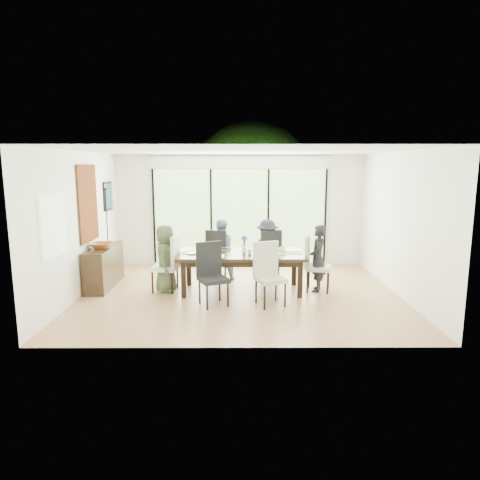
{
  "coord_description": "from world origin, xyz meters",
  "views": [
    {
      "loc": [
        -0.03,
        -7.95,
        2.44
      ],
      "look_at": [
        0.0,
        0.25,
        1.0
      ],
      "focal_mm": 32.0,
      "sensor_mm": 36.0,
      "label": 1
    }
  ],
  "objects_px": {
    "chair_right_end": "(319,263)",
    "person_right_end": "(318,258)",
    "chair_near_right": "(271,274)",
    "vase": "(244,249)",
    "laptop": "(197,253)",
    "cup_c": "(282,250)",
    "chair_left_end": "(165,263)",
    "table_top": "(242,255)",
    "cup_a": "(206,249)",
    "bowl": "(101,245)",
    "chair_far_right": "(267,254)",
    "person_left_end": "(166,258)",
    "cup_b": "(250,252)",
    "chair_near_left": "(213,275)",
    "sideboard": "(104,267)",
    "chair_far_left": "(220,254)",
    "person_far_left": "(220,250)",
    "person_far_right": "(267,250)"
  },
  "relations": [
    {
      "from": "chair_far_right",
      "to": "bowl",
      "type": "relative_size",
      "value": 2.59
    },
    {
      "from": "laptop",
      "to": "cup_a",
      "type": "relative_size",
      "value": 2.66
    },
    {
      "from": "person_far_right",
      "to": "vase",
      "type": "bearing_deg",
      "value": 70.42
    },
    {
      "from": "cup_c",
      "to": "chair_near_left",
      "type": "bearing_deg",
      "value": -143.27
    },
    {
      "from": "chair_near_right",
      "to": "laptop",
      "type": "bearing_deg",
      "value": 130.64
    },
    {
      "from": "laptop",
      "to": "chair_left_end",
      "type": "bearing_deg",
      "value": 141.06
    },
    {
      "from": "cup_c",
      "to": "chair_far_right",
      "type": "bearing_deg",
      "value": 108.43
    },
    {
      "from": "person_far_right",
      "to": "chair_right_end",
      "type": "bearing_deg",
      "value": 151.94
    },
    {
      "from": "chair_near_right",
      "to": "vase",
      "type": "bearing_deg",
      "value": 96.41
    },
    {
      "from": "person_far_left",
      "to": "cup_b",
      "type": "distance_m",
      "value": 1.12
    },
    {
      "from": "table_top",
      "to": "laptop",
      "type": "bearing_deg",
      "value": -173.29
    },
    {
      "from": "person_far_left",
      "to": "vase",
      "type": "height_order",
      "value": "person_far_left"
    },
    {
      "from": "chair_right_end",
      "to": "person_right_end",
      "type": "xyz_separation_m",
      "value": [
        -0.02,
        0.0,
        0.1
      ]
    },
    {
      "from": "chair_far_right",
      "to": "person_left_end",
      "type": "relative_size",
      "value": 0.85
    },
    {
      "from": "cup_a",
      "to": "table_top",
      "type": "bearing_deg",
      "value": -12.09
    },
    {
      "from": "person_right_end",
      "to": "chair_right_end",
      "type": "bearing_deg",
      "value": 102.33
    },
    {
      "from": "chair_near_right",
      "to": "vase",
      "type": "xyz_separation_m",
      "value": [
        -0.45,
        0.92,
        0.26
      ]
    },
    {
      "from": "chair_right_end",
      "to": "person_far_right",
      "type": "relative_size",
      "value": 0.85
    },
    {
      "from": "chair_far_left",
      "to": "sideboard",
      "type": "distance_m",
      "value": 2.4
    },
    {
      "from": "laptop",
      "to": "cup_c",
      "type": "xyz_separation_m",
      "value": [
        1.65,
        0.2,
        0.04
      ]
    },
    {
      "from": "chair_far_left",
      "to": "bowl",
      "type": "bearing_deg",
      "value": 36.25
    },
    {
      "from": "chair_far_right",
      "to": "cup_a",
      "type": "bearing_deg",
      "value": 11.04
    },
    {
      "from": "cup_a",
      "to": "cup_b",
      "type": "relative_size",
      "value": 1.24
    },
    {
      "from": "cup_b",
      "to": "cup_c",
      "type": "xyz_separation_m",
      "value": [
        0.65,
        0.2,
        0.0
      ]
    },
    {
      "from": "table_top",
      "to": "chair_far_right",
      "type": "relative_size",
      "value": 2.18
    },
    {
      "from": "bowl",
      "to": "table_top",
      "type": "bearing_deg",
      "value": -4.83
    },
    {
      "from": "person_right_end",
      "to": "vase",
      "type": "distance_m",
      "value": 1.44
    },
    {
      "from": "chair_far_right",
      "to": "cup_c",
      "type": "relative_size",
      "value": 8.87
    },
    {
      "from": "chair_left_end",
      "to": "table_top",
      "type": "bearing_deg",
      "value": 97.62
    },
    {
      "from": "person_left_end",
      "to": "vase",
      "type": "relative_size",
      "value": 10.75
    },
    {
      "from": "laptop",
      "to": "sideboard",
      "type": "relative_size",
      "value": 0.23
    },
    {
      "from": "chair_far_left",
      "to": "person_far_right",
      "type": "distance_m",
      "value": 1.0
    },
    {
      "from": "person_left_end",
      "to": "cup_c",
      "type": "distance_m",
      "value": 2.29
    },
    {
      "from": "person_right_end",
      "to": "person_far_left",
      "type": "bearing_deg",
      "value": -100.94
    },
    {
      "from": "person_right_end",
      "to": "cup_a",
      "type": "bearing_deg",
      "value": -81.6
    },
    {
      "from": "person_left_end",
      "to": "laptop",
      "type": "height_order",
      "value": "person_left_end"
    },
    {
      "from": "chair_near_right",
      "to": "person_right_end",
      "type": "distance_m",
      "value": 1.31
    },
    {
      "from": "chair_left_end",
      "to": "person_left_end",
      "type": "relative_size",
      "value": 0.85
    },
    {
      "from": "chair_far_right",
      "to": "cup_a",
      "type": "relative_size",
      "value": 8.87
    },
    {
      "from": "chair_near_right",
      "to": "cup_c",
      "type": "bearing_deg",
      "value": 53.16
    },
    {
      "from": "cup_a",
      "to": "cup_b",
      "type": "xyz_separation_m",
      "value": [
        0.85,
        -0.25,
        -0.0
      ]
    },
    {
      "from": "chair_right_end",
      "to": "chair_far_left",
      "type": "height_order",
      "value": "same"
    },
    {
      "from": "chair_far_right",
      "to": "chair_near_left",
      "type": "distance_m",
      "value": 2.02
    },
    {
      "from": "person_far_right",
      "to": "vase",
      "type": "xyz_separation_m",
      "value": [
        -0.5,
        -0.78,
        0.17
      ]
    },
    {
      "from": "chair_left_end",
      "to": "sideboard",
      "type": "xyz_separation_m",
      "value": [
        -1.29,
        0.34,
        -0.15
      ]
    },
    {
      "from": "chair_near_right",
      "to": "person_right_end",
      "type": "bearing_deg",
      "value": 21.94
    },
    {
      "from": "chair_right_end",
      "to": "sideboard",
      "type": "xyz_separation_m",
      "value": [
        -4.29,
        0.34,
        -0.15
      ]
    },
    {
      "from": "table_top",
      "to": "chair_far_left",
      "type": "bearing_deg",
      "value": 117.9
    },
    {
      "from": "chair_far_left",
      "to": "cup_c",
      "type": "bearing_deg",
      "value": 170.6
    },
    {
      "from": "person_far_left",
      "to": "laptop",
      "type": "distance_m",
      "value": 1.02
    }
  ]
}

